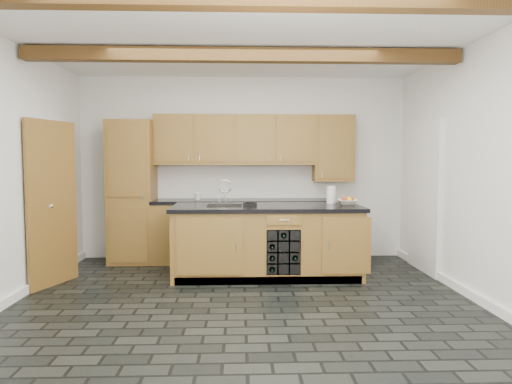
{
  "coord_description": "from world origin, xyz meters",
  "views": [
    {
      "loc": [
        -0.05,
        -4.62,
        1.52
      ],
      "look_at": [
        0.14,
        0.8,
        1.14
      ],
      "focal_mm": 32.0,
      "sensor_mm": 36.0,
      "label": 1
    }
  ],
  "objects_px": {
    "paper_towel": "(331,195)",
    "kitchen_scale": "(250,204)",
    "island": "(267,241)",
    "fruit_bowl": "(347,202)"
  },
  "relations": [
    {
      "from": "paper_towel",
      "to": "kitchen_scale",
      "type": "bearing_deg",
      "value": -164.0
    },
    {
      "from": "island",
      "to": "paper_towel",
      "type": "bearing_deg",
      "value": 18.0
    },
    {
      "from": "fruit_bowl",
      "to": "island",
      "type": "bearing_deg",
      "value": -175.65
    },
    {
      "from": "fruit_bowl",
      "to": "paper_towel",
      "type": "bearing_deg",
      "value": 130.26
    },
    {
      "from": "kitchen_scale",
      "to": "paper_towel",
      "type": "height_order",
      "value": "paper_towel"
    },
    {
      "from": "island",
      "to": "fruit_bowl",
      "type": "bearing_deg",
      "value": 4.35
    },
    {
      "from": "island",
      "to": "kitchen_scale",
      "type": "relative_size",
      "value": 13.44
    },
    {
      "from": "kitchen_scale",
      "to": "paper_towel",
      "type": "bearing_deg",
      "value": 18.74
    },
    {
      "from": "fruit_bowl",
      "to": "paper_towel",
      "type": "height_order",
      "value": "paper_towel"
    },
    {
      "from": "island",
      "to": "paper_towel",
      "type": "height_order",
      "value": "paper_towel"
    }
  ]
}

